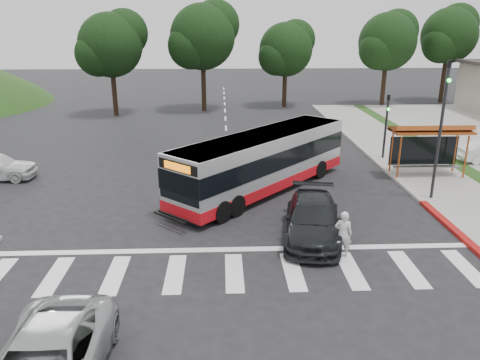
{
  "coord_description": "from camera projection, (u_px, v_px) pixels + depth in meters",
  "views": [
    {
      "loc": [
        -0.37,
        -19.0,
        8.02
      ],
      "look_at": [
        0.4,
        0.08,
        1.6
      ],
      "focal_mm": 35.0,
      "sensor_mm": 36.0,
      "label": 1
    }
  ],
  "objects": [
    {
      "name": "traffic_signal_ne_tall",
      "position": [
        442.0,
        120.0,
        21.12
      ],
      "size": [
        0.18,
        0.37,
        6.5
      ],
      "color": "black",
      "rests_on": "ground"
    },
    {
      "name": "traffic_signal_ne_short",
      "position": [
        386.0,
        120.0,
        28.19
      ],
      "size": [
        0.18,
        0.37,
        4.0
      ],
      "color": "black",
      "rests_on": "ground"
    },
    {
      "name": "sidewalk_east",
      "position": [
        408.0,
        160.0,
        28.55
      ],
      "size": [
        4.0,
        40.0,
        0.12
      ],
      "primitive_type": "cube",
      "color": "gray",
      "rests_on": "ground"
    },
    {
      "name": "crosswalk_ladder",
      "position": [
        234.0,
        272.0,
        15.83
      ],
      "size": [
        18.0,
        2.6,
        0.01
      ],
      "primitive_type": "cube",
      "color": "silver",
      "rests_on": "ground"
    },
    {
      "name": "curb_east",
      "position": [
        376.0,
        161.0,
        28.47
      ],
      "size": [
        0.3,
        40.0,
        0.15
      ],
      "primitive_type": "cube",
      "color": "#9E9991",
      "rests_on": "ground"
    },
    {
      "name": "transit_bus",
      "position": [
        263.0,
        163.0,
        23.15
      ],
      "size": [
        9.41,
        9.93,
        2.91
      ],
      "primitive_type": null,
      "rotation": [
        0.0,
        0.0,
        -0.74
      ],
      "color": "#A6A8AB",
      "rests_on": "ground"
    },
    {
      "name": "ground",
      "position": [
        231.0,
        215.0,
        20.57
      ],
      "size": [
        140.0,
        140.0,
        0.0
      ],
      "primitive_type": "plane",
      "color": "black",
      "rests_on": "ground"
    },
    {
      "name": "curb_east_red",
      "position": [
        453.0,
        229.0,
        19.0
      ],
      "size": [
        0.32,
        6.0,
        0.15
      ],
      "primitive_type": "cube",
      "color": "maroon",
      "rests_on": "ground"
    },
    {
      "name": "tree_ne_a",
      "position": [
        388.0,
        41.0,
        45.73
      ],
      "size": [
        6.16,
        5.74,
        9.3
      ],
      "color": "black",
      "rests_on": "parking_lot"
    },
    {
      "name": "bus_shelter",
      "position": [
        430.0,
        134.0,
        25.07
      ],
      "size": [
        4.2,
        1.6,
        2.86
      ],
      "color": "#9E471A",
      "rests_on": "sidewalk_east"
    },
    {
      "name": "tree_north_b",
      "position": [
        286.0,
        49.0,
        45.57
      ],
      "size": [
        5.72,
        5.33,
        8.43
      ],
      "color": "black",
      "rests_on": "ground"
    },
    {
      "name": "dark_sedan",
      "position": [
        312.0,
        219.0,
        18.28
      ],
      "size": [
        2.99,
        5.45,
        1.5
      ],
      "primitive_type": "imported",
      "rotation": [
        0.0,
        0.0,
        -0.18
      ],
      "color": "black",
      "rests_on": "ground"
    },
    {
      "name": "tree_north_a",
      "position": [
        203.0,
        36.0,
        42.98
      ],
      "size": [
        6.6,
        6.15,
        10.17
      ],
      "color": "black",
      "rests_on": "ground"
    },
    {
      "name": "tree_north_c",
      "position": [
        111.0,
        44.0,
        40.97
      ],
      "size": [
        6.16,
        5.74,
        9.3
      ],
      "color": "black",
      "rests_on": "ground"
    },
    {
      "name": "tree_ne_b",
      "position": [
        450.0,
        34.0,
        47.73
      ],
      "size": [
        6.16,
        5.74,
        10.02
      ],
      "color": "black",
      "rests_on": "ground"
    },
    {
      "name": "pedestrian",
      "position": [
        343.0,
        234.0,
        16.73
      ],
      "size": [
        0.72,
        0.57,
        1.73
      ],
      "primitive_type": "imported",
      "rotation": [
        0.0,
        0.0,
        2.86
      ],
      "color": "silver",
      "rests_on": "ground"
    }
  ]
}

